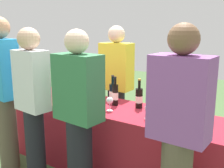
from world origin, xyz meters
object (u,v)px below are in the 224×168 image
(wine_glass_3, at_px, (162,112))
(wine_bottle_4, at_px, (181,104))
(wine_bottle_1, at_px, (113,93))
(guest_2, at_px, (79,113))
(server_pouring, at_px, (116,84))
(guest_3, at_px, (179,130))
(wine_glass_1, at_px, (110,101))
(guest_0, at_px, (4,89))
(wine_bottle_0, at_px, (97,90))
(wine_bottle_3, at_px, (139,98))
(wine_glass_0, at_px, (101,99))
(wine_glass_2, at_px, (148,109))
(wine_bottle_5, at_px, (202,110))
(guest_1, at_px, (33,101))
(wine_bottle_2, at_px, (115,95))

(wine_glass_3, bearing_deg, wine_bottle_4, 76.76)
(wine_bottle_1, bearing_deg, guest_2, -79.43)
(server_pouring, distance_m, guest_3, 1.63)
(wine_bottle_4, xyz_separation_m, wine_glass_1, (-0.64, -0.28, -0.01))
(wine_bottle_4, relative_size, server_pouring, 0.19)
(wine_bottle_4, xyz_separation_m, server_pouring, (-0.99, 0.38, 0.01))
(wine_glass_3, bearing_deg, guest_2, -143.10)
(guest_0, bearing_deg, wine_glass_3, 25.20)
(wine_bottle_0, relative_size, guest_2, 0.20)
(wine_bottle_4, bearing_deg, wine_bottle_0, 179.93)
(wine_glass_1, relative_size, guest_3, 0.09)
(wine_bottle_3, bearing_deg, wine_glass_3, -34.68)
(wine_bottle_0, distance_m, guest_3, 1.43)
(wine_glass_0, height_order, wine_glass_3, wine_glass_0)
(wine_bottle_4, xyz_separation_m, wine_glass_2, (-0.21, -0.28, -0.02))
(wine_bottle_0, relative_size, guest_3, 0.19)
(wine_bottle_1, bearing_deg, wine_bottle_5, -5.67)
(wine_bottle_0, height_order, guest_3, guest_3)
(wine_bottle_3, distance_m, wine_bottle_4, 0.45)
(guest_0, height_order, guest_3, guest_0)
(wine_bottle_5, distance_m, guest_2, 1.09)
(wine_bottle_3, distance_m, wine_glass_2, 0.34)
(wine_glass_0, relative_size, wine_glass_3, 1.11)
(wine_glass_2, distance_m, guest_1, 1.12)
(wine_bottle_5, height_order, wine_glass_0, wine_bottle_5)
(wine_glass_1, bearing_deg, wine_bottle_2, 107.55)
(wine_bottle_0, height_order, wine_bottle_5, wine_bottle_5)
(wine_bottle_5, distance_m, guest_3, 0.60)
(wine_glass_0, xyz_separation_m, guest_2, (0.10, -0.47, -0.00))
(wine_bottle_1, xyz_separation_m, guest_2, (0.14, -0.74, -0.01))
(wine_bottle_5, distance_m, wine_glass_1, 0.89)
(guest_2, bearing_deg, wine_bottle_4, 52.26)
(wine_bottle_1, relative_size, guest_3, 0.19)
(guest_0, distance_m, guest_1, 0.47)
(wine_bottle_2, bearing_deg, wine_bottle_3, 12.85)
(wine_bottle_0, bearing_deg, server_pouring, 85.97)
(wine_glass_3, relative_size, guest_3, 0.08)
(guest_1, height_order, guest_3, guest_3)
(wine_glass_1, xyz_separation_m, guest_1, (-0.56, -0.50, 0.03))
(wine_bottle_5, height_order, server_pouring, server_pouring)
(wine_glass_1, height_order, guest_1, guest_1)
(wine_bottle_0, relative_size, wine_bottle_2, 0.99)
(wine_bottle_2, xyz_separation_m, guest_1, (-0.50, -0.70, 0.01))
(wine_bottle_1, bearing_deg, wine_glass_1, -61.41)
(guest_2, bearing_deg, guest_0, -173.74)
(wine_bottle_0, height_order, wine_glass_3, wine_bottle_0)
(wine_bottle_5, distance_m, wine_glass_3, 0.35)
(wine_bottle_4, bearing_deg, guest_1, -147.05)
(wine_bottle_5, relative_size, guest_0, 0.19)
(wine_bottle_1, distance_m, wine_glass_3, 0.79)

